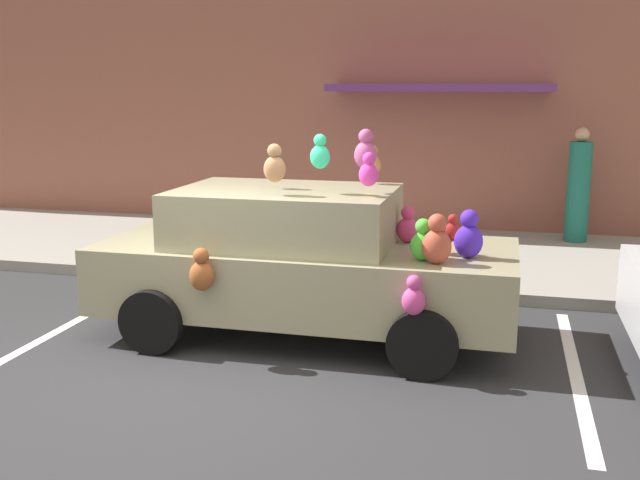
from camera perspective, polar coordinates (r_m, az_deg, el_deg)
The scene contains 8 objects.
ground_plane at distance 6.82m, azimuth -10.67°, elevation -10.49°, with size 60.00×60.00×0.00m, color #2D2D30.
sidewalk at distance 11.32m, azimuth -0.05°, elevation -0.87°, with size 24.00×4.00×0.15m, color gray.
storefront_building at distance 13.14m, azimuth 2.41°, elevation 14.57°, with size 24.00×1.25×6.40m.
parking_stripe_front at distance 7.21m, azimuth 19.22°, elevation -9.69°, with size 0.12×3.60×0.01m, color silver.
parking_stripe_rear at distance 8.51m, azimuth -19.19°, elevation -6.39°, with size 0.12×3.60×0.01m, color silver.
plush_covered_car at distance 7.59m, azimuth -1.47°, elevation -1.59°, with size 4.26×2.04×2.17m.
teddy_bear_on_sidewalk at distance 9.90m, azimuth -4.87°, elevation -0.58°, with size 0.34×0.28×0.64m.
pedestrian_near_shopfront at distance 12.25m, azimuth 19.44°, elevation 3.75°, with size 0.35×0.35×1.80m.
Camera 1 is at (2.73, -5.70, 2.57)m, focal length 41.17 mm.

